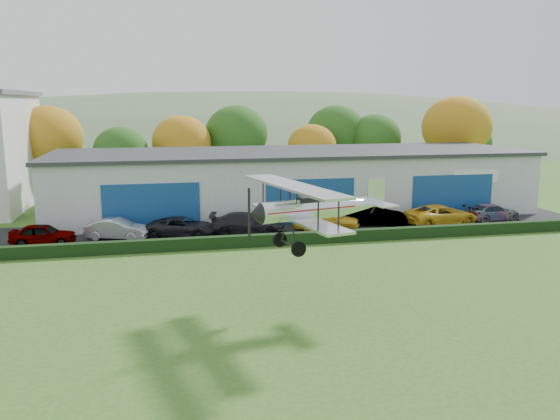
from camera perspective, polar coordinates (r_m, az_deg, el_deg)
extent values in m
plane|color=#2F601E|center=(22.66, 5.33, -13.69)|extent=(300.00, 300.00, 0.00)
cube|color=black|center=(42.74, 0.80, -1.86)|extent=(48.00, 9.00, 0.05)
cube|color=black|center=(38.11, 2.41, -2.85)|extent=(46.00, 0.60, 0.80)
cube|color=#B2B7BC|center=(49.45, 1.27, 2.79)|extent=(40.00, 12.00, 5.00)
cube|color=#2D3033|center=(49.16, 1.28, 5.85)|extent=(40.60, 12.60, 0.30)
cube|color=navy|center=(42.29, -12.81, 0.19)|extent=(7.00, 0.12, 3.60)
cube|color=navy|center=(43.77, 3.09, 0.80)|extent=(7.00, 0.12, 3.60)
cube|color=navy|center=(48.28, 16.98, 1.28)|extent=(7.00, 0.12, 3.60)
cylinder|color=#3D2614|center=(61.11, -22.06, 2.65)|extent=(0.36, 0.36, 3.15)
ellipsoid|color=#A86A14|center=(60.70, -22.35, 6.82)|extent=(6.84, 6.84, 6.16)
cylinder|color=#3D2614|center=(58.35, -15.58, 2.35)|extent=(0.36, 0.36, 2.45)
ellipsoid|color=#1E4C14|center=(57.97, -15.76, 5.74)|extent=(5.32, 5.32, 4.79)
cylinder|color=#3D2614|center=(60.23, -9.77, 3.01)|extent=(0.36, 0.36, 2.80)
ellipsoid|color=#A86A14|center=(59.83, -9.90, 6.77)|extent=(6.08, 6.08, 5.47)
cylinder|color=#3D2614|center=(62.70, -4.36, 3.60)|extent=(0.36, 0.36, 3.15)
ellipsoid|color=#1E4C14|center=(62.30, -4.42, 7.67)|extent=(6.84, 6.84, 6.16)
cylinder|color=#3D2614|center=(62.37, 3.20, 3.25)|extent=(0.36, 0.36, 2.45)
ellipsoid|color=#A86A14|center=(62.02, 3.24, 6.43)|extent=(5.32, 5.32, 4.79)
cylinder|color=#3D2614|center=(66.74, 9.41, 3.77)|extent=(0.36, 0.36, 2.80)
ellipsoid|color=#1E4C14|center=(66.39, 9.51, 7.16)|extent=(6.08, 6.08, 5.47)
cylinder|color=#3D2614|center=(66.52, 17.13, 3.72)|extent=(0.36, 0.36, 3.50)
ellipsoid|color=#A86A14|center=(66.13, 17.36, 7.97)|extent=(7.60, 7.60, 6.84)
cylinder|color=#3D2614|center=(72.00, 18.35, 3.73)|extent=(0.36, 0.36, 2.45)
ellipsoid|color=#1E4C14|center=(71.69, 18.52, 6.48)|extent=(5.32, 5.32, 4.79)
cylinder|color=#3D2614|center=(67.26, 5.61, 4.06)|extent=(0.36, 0.36, 3.15)
ellipsoid|color=#1E4C14|center=(66.89, 5.68, 7.86)|extent=(6.84, 6.84, 6.16)
ellipsoid|color=#4C6642|center=(163.69, -2.66, 2.05)|extent=(320.00, 196.00, 56.00)
ellipsoid|color=#4C6642|center=(187.44, 19.00, 4.28)|extent=(240.00, 126.00, 36.00)
imported|color=gray|center=(40.76, -22.79, -2.27)|extent=(4.32, 2.08, 1.42)
imported|color=silver|center=(40.74, -16.09, -1.85)|extent=(4.57, 2.76, 1.42)
imported|color=black|center=(40.57, -9.83, -1.68)|extent=(5.32, 3.52, 1.36)
imported|color=black|center=(40.54, -3.22, -1.39)|extent=(5.77, 3.27, 1.58)
imported|color=gold|center=(41.89, 4.71, -0.96)|extent=(5.20, 3.40, 1.65)
imported|color=gray|center=(44.19, 9.62, -0.53)|extent=(4.97, 2.88, 1.55)
imported|color=gold|center=(45.36, 15.94, -0.49)|extent=(5.95, 3.32, 1.57)
imported|color=gray|center=(48.40, 20.64, -0.22)|extent=(4.80, 2.39, 1.34)
cylinder|color=silver|center=(25.17, 2.20, 0.01)|extent=(4.08, 1.83, 0.94)
cone|color=silver|center=(26.75, 8.16, 0.55)|extent=(2.45, 1.45, 0.94)
cone|color=black|center=(24.23, -2.52, -0.41)|extent=(0.73, 1.04, 0.94)
cube|color=#A91A10|center=(25.31, 2.83, 0.18)|extent=(4.49, 1.95, 0.06)
cube|color=black|center=(25.34, 3.25, 1.08)|extent=(1.36, 0.90, 0.26)
cube|color=silver|center=(25.14, 1.77, -0.73)|extent=(3.01, 7.62, 0.10)
cube|color=silver|center=(24.80, 1.36, 2.42)|extent=(3.21, 8.05, 0.10)
cylinder|color=black|center=(22.43, 3.88, -0.30)|extent=(0.08, 0.08, 1.36)
cylinder|color=black|center=(22.90, 5.93, -0.11)|extent=(0.08, 0.08, 1.36)
cylinder|color=black|center=(27.23, -1.72, 1.68)|extent=(0.08, 0.08, 1.36)
cylinder|color=black|center=(27.61, 0.07, 1.81)|extent=(0.08, 0.08, 1.36)
cylinder|color=black|center=(24.54, 1.74, 1.47)|extent=(0.11, 0.23, 0.78)
cylinder|color=black|center=(25.18, 0.98, 1.71)|extent=(0.11, 0.23, 0.78)
cylinder|color=black|center=(24.69, 1.37, -2.30)|extent=(0.24, 0.72, 1.28)
cylinder|color=black|center=(25.46, 0.47, -1.90)|extent=(0.24, 0.72, 1.28)
cylinder|color=black|center=(25.22, 0.91, -3.49)|extent=(0.53, 1.95, 0.07)
cylinder|color=black|center=(24.41, 1.89, -3.98)|extent=(0.68, 0.30, 0.67)
cylinder|color=black|center=(26.04, -0.01, -3.03)|extent=(0.68, 0.30, 0.67)
cylinder|color=black|center=(27.20, 9.43, 0.12)|extent=(0.39, 0.15, 0.44)
cube|color=silver|center=(27.15, 9.45, 0.77)|extent=(1.54, 2.86, 0.06)
cube|color=silver|center=(27.12, 9.66, 1.88)|extent=(0.93, 0.28, 1.15)
cube|color=black|center=(24.12, -3.13, -0.47)|extent=(0.09, 0.14, 2.30)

